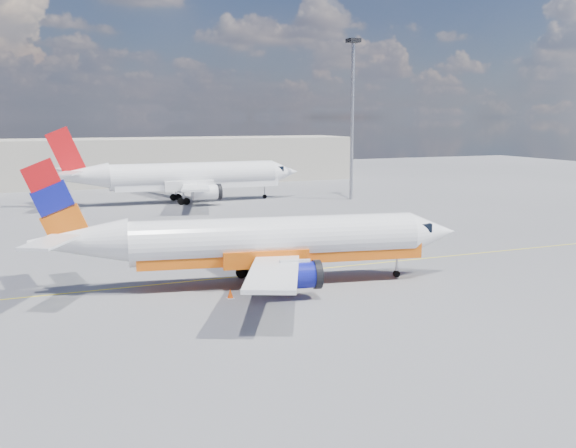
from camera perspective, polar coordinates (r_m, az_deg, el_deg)
name	(u,v)px	position (r m, az deg, el deg)	size (l,w,h in m)	color
ground	(304,281)	(46.58, 1.41, -5.08)	(240.00, 240.00, 0.00)	#5B5B60
taxi_line	(288,272)	(49.26, 0.01, -4.26)	(70.00, 0.15, 0.01)	yellow
terminal_main	(163,160)	(118.81, -11.05, 5.57)	(70.00, 14.00, 8.00)	#AFA797
main_jet	(262,242)	(44.88, -2.31, -1.61)	(30.56, 23.71, 9.22)	white
second_jet	(186,177)	(90.17, -9.04, 4.15)	(34.86, 27.61, 10.58)	white
gse_tug	(404,243)	(57.06, 10.30, -1.70)	(2.50, 1.72, 1.67)	black
traffic_cone	(230,294)	(42.26, -5.15, -6.20)	(0.46, 0.46, 0.64)	white
floodlight_mast	(352,104)	(92.37, 5.74, 10.53)	(1.64, 1.64, 22.50)	#9D9CA5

